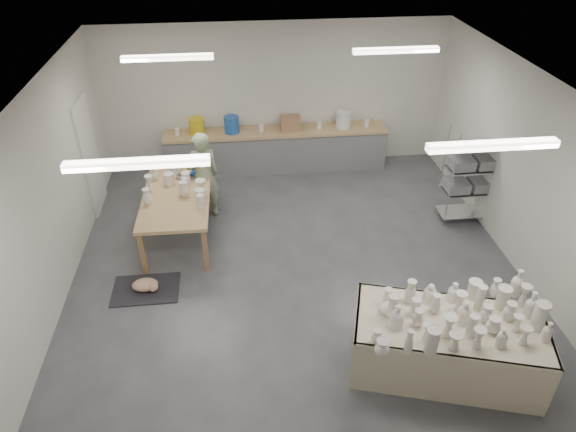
{
  "coord_description": "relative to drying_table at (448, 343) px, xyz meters",
  "views": [
    {
      "loc": [
        -0.84,
        -6.05,
        5.26
      ],
      "look_at": [
        -0.13,
        0.25,
        1.05
      ],
      "focal_mm": 32.0,
      "sensor_mm": 36.0,
      "label": 1
    }
  ],
  "objects": [
    {
      "name": "room",
      "position": [
        -1.72,
        1.97,
        1.6
      ],
      "size": [
        8.0,
        8.02,
        3.0
      ],
      "color": "#424449",
      "rests_on": "ground"
    },
    {
      "name": "back_counter",
      "position": [
        -1.63,
        5.57,
        0.03
      ],
      "size": [
        4.6,
        0.6,
        1.24
      ],
      "color": "tan",
      "rests_on": "ground"
    },
    {
      "name": "wire_shelf",
      "position": [
        1.58,
        3.29,
        0.47
      ],
      "size": [
        0.88,
        0.48,
        1.8
      ],
      "color": "silver",
      "rests_on": "ground"
    },
    {
      "name": "drying_table",
      "position": [
        0.0,
        0.0,
        0.0
      ],
      "size": [
        2.49,
        1.71,
        1.18
      ],
      "rotation": [
        0.0,
        0.0,
        -0.29
      ],
      "color": "olive",
      "rests_on": "ground"
    },
    {
      "name": "work_table",
      "position": [
        -3.45,
        3.48,
        0.38
      ],
      "size": [
        1.13,
        2.22,
        1.12
      ],
      "rotation": [
        0.0,
        0.0,
        -0.01
      ],
      "color": "tan",
      "rests_on": "ground"
    },
    {
      "name": "rug",
      "position": [
        -3.95,
        1.93,
        -0.44
      ],
      "size": [
        1.0,
        0.7,
        0.02
      ],
      "primitive_type": "cube",
      "color": "black",
      "rests_on": "ground"
    },
    {
      "name": "cat",
      "position": [
        -3.93,
        1.92,
        -0.35
      ],
      "size": [
        0.41,
        0.31,
        0.17
      ],
      "rotation": [
        0.0,
        0.0,
        -0.09
      ],
      "color": "white",
      "rests_on": "rug"
    },
    {
      "name": "potter",
      "position": [
        -3.07,
        3.9,
        0.38
      ],
      "size": [
        0.7,
        0.58,
        1.67
      ],
      "primitive_type": "imported",
      "rotation": [
        0.0,
        0.0,
        3.48
      ],
      "color": "#93A681",
      "rests_on": "ground"
    },
    {
      "name": "red_stool",
      "position": [
        -3.07,
        4.17,
        -0.17
      ],
      "size": [
        0.35,
        0.35,
        0.32
      ],
      "rotation": [
        0.0,
        0.0,
        0.02
      ],
      "color": "#AF2419",
      "rests_on": "ground"
    }
  ]
}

